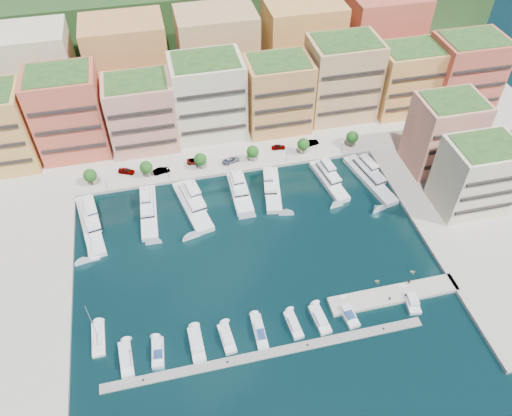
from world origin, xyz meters
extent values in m
plane|color=black|center=(0.00, 0.00, 0.00)|extent=(400.00, 400.00, 0.00)
cube|color=#9E998E|center=(0.00, 62.00, 0.00)|extent=(220.00, 64.00, 2.00)
cube|color=#9E998E|center=(62.00, -8.00, 0.00)|extent=(34.00, 76.00, 2.00)
cube|color=#1A3616|center=(0.00, 110.00, 0.00)|extent=(240.00, 40.00, 58.00)
cube|color=gray|center=(-3.00, -30.00, 0.00)|extent=(72.00, 2.20, 0.35)
cube|color=#9E998E|center=(30.00, -22.00, 0.00)|extent=(32.00, 5.00, 2.00)
cube|color=#BD533F|center=(-44.00, 52.00, 14.00)|extent=(20.00, 16.00, 26.00)
cube|color=black|center=(-44.00, 43.75, 14.00)|extent=(18.40, 0.50, 0.90)
cube|color=#1F481D|center=(-44.00, 52.00, 27.40)|extent=(17.60, 14.08, 0.80)
cube|color=tan|center=(-23.00, 50.00, 12.00)|extent=(20.00, 15.00, 22.00)
cube|color=black|center=(-23.00, 42.25, 12.00)|extent=(18.40, 0.50, 0.90)
cube|color=#1F481D|center=(-23.00, 50.00, 23.40)|extent=(17.60, 13.20, 0.80)
cube|color=beige|center=(-2.00, 52.00, 13.50)|extent=(22.00, 16.00, 25.00)
cube|color=black|center=(-2.00, 43.75, 13.50)|extent=(20.24, 0.50, 0.90)
cube|color=#1F481D|center=(-2.00, 52.00, 26.40)|extent=(19.36, 14.08, 0.80)
cube|color=#DB8F52|center=(20.00, 50.00, 12.50)|extent=(20.00, 15.00, 23.00)
cube|color=black|center=(20.00, 42.25, 12.50)|extent=(18.40, 0.50, 0.90)
cube|color=#1F481D|center=(20.00, 50.00, 24.40)|extent=(17.60, 13.20, 0.80)
cube|color=tan|center=(42.00, 52.00, 14.00)|extent=(22.00, 16.00, 26.00)
cube|color=black|center=(42.00, 43.75, 14.00)|extent=(20.24, 0.50, 0.90)
cube|color=#1F481D|center=(42.00, 52.00, 27.40)|extent=(19.36, 14.08, 0.80)
cube|color=gold|center=(64.00, 50.00, 12.00)|extent=(20.00, 15.00, 22.00)
cube|color=black|center=(64.00, 42.25, 12.00)|extent=(18.40, 0.50, 0.90)
cube|color=#1F481D|center=(64.00, 50.00, 23.40)|extent=(17.60, 13.20, 0.80)
cube|color=#BD533F|center=(84.00, 48.00, 13.00)|extent=(22.00, 16.00, 24.00)
cube|color=black|center=(84.00, 39.75, 13.00)|extent=(20.24, 0.50, 0.90)
cube|color=#1F481D|center=(84.00, 48.00, 25.40)|extent=(19.36, 14.08, 0.80)
cube|color=tan|center=(62.00, 20.00, 12.00)|extent=(18.00, 14.00, 22.00)
cube|color=black|center=(62.00, 12.75, 12.00)|extent=(16.56, 0.50, 0.90)
cube|color=#1F481D|center=(62.00, 20.00, 23.40)|extent=(15.84, 12.32, 0.80)
cube|color=beige|center=(62.00, 2.00, 11.00)|extent=(18.00, 14.00, 20.00)
cube|color=black|center=(62.00, -5.25, 11.00)|extent=(16.56, 0.50, 0.90)
cube|color=#1F481D|center=(62.00, 2.00, 21.40)|extent=(15.84, 12.32, 0.80)
cube|color=beige|center=(-55.00, 74.00, 16.00)|extent=(26.00, 18.00, 30.00)
cube|color=#DB8F52|center=(-25.00, 74.00, 16.00)|extent=(26.00, 18.00, 30.00)
cube|color=tan|center=(5.00, 74.00, 16.00)|extent=(26.00, 18.00, 30.00)
cube|color=gold|center=(35.00, 74.00, 16.00)|extent=(26.00, 18.00, 30.00)
cube|color=#BD533F|center=(65.00, 74.00, 16.00)|extent=(26.00, 18.00, 30.00)
cylinder|color=#473323|center=(-40.00, 33.50, 2.50)|extent=(0.24, 0.24, 3.00)
sphere|color=#194814|center=(-40.00, 33.50, 4.75)|extent=(3.80, 3.80, 3.80)
cylinder|color=#473323|center=(-24.00, 33.50, 2.50)|extent=(0.24, 0.24, 3.00)
sphere|color=#194814|center=(-24.00, 33.50, 4.75)|extent=(3.80, 3.80, 3.80)
cylinder|color=#473323|center=(-8.00, 33.50, 2.50)|extent=(0.24, 0.24, 3.00)
sphere|color=#194814|center=(-8.00, 33.50, 4.75)|extent=(3.80, 3.80, 3.80)
cylinder|color=#473323|center=(8.00, 33.50, 2.50)|extent=(0.24, 0.24, 3.00)
sphere|color=#194814|center=(8.00, 33.50, 4.75)|extent=(3.80, 3.80, 3.80)
cylinder|color=#473323|center=(24.00, 33.50, 2.50)|extent=(0.24, 0.24, 3.00)
sphere|color=#194814|center=(24.00, 33.50, 4.75)|extent=(3.80, 3.80, 3.80)
cylinder|color=#473323|center=(40.00, 33.50, 2.50)|extent=(0.24, 0.24, 3.00)
sphere|color=#194814|center=(40.00, 33.50, 4.75)|extent=(3.80, 3.80, 3.80)
cylinder|color=black|center=(-36.00, 31.20, 3.00)|extent=(0.10, 0.10, 4.00)
sphere|color=#FFF2CC|center=(-36.00, 31.20, 5.05)|extent=(0.30, 0.30, 0.30)
cylinder|color=black|center=(-18.00, 31.20, 3.00)|extent=(0.10, 0.10, 4.00)
sphere|color=#FFF2CC|center=(-18.00, 31.20, 5.05)|extent=(0.30, 0.30, 0.30)
cylinder|color=black|center=(0.00, 31.20, 3.00)|extent=(0.10, 0.10, 4.00)
sphere|color=#FFF2CC|center=(0.00, 31.20, 5.05)|extent=(0.30, 0.30, 0.30)
cylinder|color=black|center=(18.00, 31.20, 3.00)|extent=(0.10, 0.10, 4.00)
sphere|color=#FFF2CC|center=(18.00, 31.20, 5.05)|extent=(0.30, 0.30, 0.30)
cylinder|color=black|center=(36.00, 31.20, 3.00)|extent=(0.10, 0.10, 4.00)
sphere|color=#FFF2CC|center=(36.00, 31.20, 5.05)|extent=(0.30, 0.30, 0.30)
cube|color=silver|center=(-40.73, 17.38, 0.35)|extent=(8.32, 23.65, 2.30)
cube|color=silver|center=(-40.73, 19.70, 2.40)|extent=(5.73, 13.21, 1.80)
cube|color=black|center=(-40.73, 19.70, 2.40)|extent=(5.80, 13.28, 0.55)
cube|color=silver|center=(-40.73, 21.56, 4.00)|extent=(3.78, 7.32, 1.40)
cylinder|color=#B2B2B7|center=(-40.73, 22.96, 5.60)|extent=(0.14, 0.14, 1.80)
cube|color=silver|center=(-24.97, 18.77, 0.35)|extent=(5.14, 20.61, 2.30)
cube|color=silver|center=(-24.97, 20.82, 2.40)|extent=(3.99, 11.38, 1.80)
cube|color=black|center=(-24.97, 20.82, 2.40)|extent=(4.06, 11.44, 0.55)
cube|color=silver|center=(-24.97, 22.46, 4.00)|extent=(2.84, 6.23, 1.40)
cylinder|color=#B2B2B7|center=(-24.97, 23.68, 5.60)|extent=(0.14, 0.14, 1.80)
cube|color=black|center=(-24.97, 18.77, -0.10)|extent=(5.19, 20.66, 0.35)
cube|color=silver|center=(-12.75, 18.41, 0.35)|extent=(9.29, 21.77, 2.30)
cube|color=silver|center=(-12.75, 20.53, 2.40)|extent=(6.45, 12.25, 1.80)
cube|color=black|center=(-12.75, 20.53, 2.40)|extent=(6.52, 12.32, 0.55)
cube|color=silver|center=(-12.75, 22.22, 4.00)|extent=(4.27, 6.84, 1.40)
cylinder|color=#B2B2B7|center=(-12.75, 23.49, 5.60)|extent=(0.14, 0.14, 1.80)
cube|color=silver|center=(1.33, 20.59, 0.35)|extent=(5.10, 16.88, 2.30)
cube|color=silver|center=(1.33, 22.27, 2.40)|extent=(4.13, 9.30, 1.80)
cube|color=black|center=(1.33, 22.27, 2.40)|extent=(4.19, 9.36, 0.55)
cube|color=silver|center=(1.33, 23.62, 4.00)|extent=(3.00, 5.08, 1.40)
cylinder|color=#B2B2B7|center=(1.33, 24.63, 5.60)|extent=(0.14, 0.14, 1.80)
cube|color=silver|center=(10.72, 19.83, 0.35)|extent=(7.52, 18.81, 2.30)
cube|color=silver|center=(10.72, 21.66, 2.40)|extent=(5.28, 10.56, 1.80)
cube|color=black|center=(10.72, 21.66, 2.40)|extent=(5.35, 10.63, 0.55)
cube|color=silver|center=(10.72, 23.13, 4.00)|extent=(3.52, 5.88, 1.40)
cylinder|color=#B2B2B7|center=(10.72, 24.23, 5.60)|extent=(0.14, 0.14, 1.80)
cube|color=black|center=(10.72, 19.83, -0.10)|extent=(7.57, 18.87, 0.35)
cube|color=silver|center=(28.07, 19.79, 0.35)|extent=(6.85, 18.83, 2.30)
cube|color=silver|center=(28.07, 21.63, 2.40)|extent=(4.87, 10.52, 1.80)
cube|color=black|center=(28.07, 21.63, 2.40)|extent=(4.94, 10.59, 0.55)
cube|color=silver|center=(28.07, 23.11, 4.00)|extent=(3.28, 5.83, 1.40)
cylinder|color=#B2B2B7|center=(28.07, 24.21, 5.60)|extent=(0.14, 0.14, 1.80)
cube|color=silver|center=(39.98, 17.56, 0.35)|extent=(8.89, 23.26, 2.30)
cube|color=silver|center=(39.98, 19.85, 2.40)|extent=(6.01, 13.03, 1.80)
cube|color=black|center=(39.98, 19.85, 2.40)|extent=(6.08, 13.10, 0.55)
cube|color=silver|center=(39.98, 21.68, 4.00)|extent=(3.91, 7.24, 1.40)
cylinder|color=#B2B2B7|center=(39.98, 23.05, 5.60)|extent=(0.14, 0.14, 1.80)
cube|color=silver|center=(-33.22, -24.50, 0.25)|extent=(3.21, 8.72, 1.40)
cube|color=silver|center=(-33.22, -24.93, 1.55)|extent=(2.34, 4.24, 1.10)
cube|color=black|center=(-33.22, -23.22, 1.30)|extent=(1.91, 0.23, 0.55)
cube|color=silver|center=(-26.40, -24.50, 0.25)|extent=(3.13, 7.36, 1.40)
cube|color=silver|center=(-26.40, -24.86, 1.55)|extent=(2.28, 3.59, 1.10)
cube|color=black|center=(-26.40, -23.42, 1.30)|extent=(1.88, 0.24, 0.55)
cube|color=navy|center=(-26.40, -25.79, 2.15)|extent=(1.98, 2.29, 0.12)
cube|color=silver|center=(-17.88, -24.50, 0.25)|extent=(3.10, 8.86, 1.40)
cube|color=silver|center=(-17.88, -24.94, 1.55)|extent=(2.34, 4.28, 1.10)
cube|color=black|center=(-17.88, -23.18, 1.30)|extent=(2.06, 0.16, 0.55)
cube|color=silver|center=(-11.08, -24.50, 0.25)|extent=(3.26, 7.77, 1.40)
cube|color=silver|center=(-11.08, -24.88, 1.55)|extent=(2.33, 3.80, 1.10)
cube|color=black|center=(-11.08, -23.36, 1.30)|extent=(1.86, 0.27, 0.55)
cube|color=silver|center=(-3.66, -24.50, 0.25)|extent=(2.55, 8.96, 1.40)
cube|color=silver|center=(-3.66, -24.95, 1.55)|extent=(1.95, 4.31, 1.10)
cube|color=black|center=(-3.66, -23.16, 1.30)|extent=(1.74, 0.13, 0.55)
cube|color=navy|center=(-3.66, -26.11, 2.15)|extent=(1.73, 2.70, 0.12)
cube|color=silver|center=(4.35, -24.50, 0.25)|extent=(3.02, 7.44, 1.40)
cube|color=silver|center=(4.35, -24.86, 1.55)|extent=(2.17, 3.63, 1.10)
cube|color=black|center=(4.35, -23.41, 1.30)|extent=(1.73, 0.25, 0.55)
cube|color=silver|center=(10.64, -24.50, 0.25)|extent=(3.42, 8.03, 1.40)
cube|color=silver|center=(10.64, -24.89, 1.55)|extent=(2.45, 3.93, 1.10)
cube|color=black|center=(10.64, -23.33, 1.30)|extent=(1.96, 0.28, 0.55)
cube|color=silver|center=(17.42, -24.50, 0.25)|extent=(3.48, 7.94, 1.40)
cube|color=silver|center=(17.42, -24.88, 1.55)|extent=(2.47, 3.90, 1.10)
cube|color=black|center=(17.42, -23.35, 1.30)|extent=(1.92, 0.31, 0.55)
cube|color=navy|center=(17.42, -25.89, 2.15)|extent=(2.11, 2.50, 0.12)
cube|color=silver|center=(33.31, -24.50, 0.25)|extent=(3.79, 7.69, 1.40)
cube|color=silver|center=(33.31, -24.87, 1.55)|extent=(2.65, 3.80, 1.10)
cube|color=black|center=(33.31, -23.39, 1.30)|extent=(2.02, 0.37, 0.55)
cube|color=silver|center=(-40.23, 9.51, 0.20)|extent=(3.52, 8.93, 1.20)
cube|color=silver|center=(-40.23, 8.64, 1.10)|extent=(1.82, 2.32, 0.60)
cylinder|color=#B2B2B7|center=(-40.23, 9.95, 6.80)|extent=(0.14, 0.14, 12.00)
cylinder|color=#B2B2B7|center=(-40.23, 8.20, 1.80)|extent=(0.48, 3.91, 0.10)
cube|color=silver|center=(-39.03, -18.17, 0.20)|extent=(2.96, 8.68, 1.20)
cube|color=silver|center=(-39.03, -19.04, 1.10)|extent=(1.72, 2.19, 0.60)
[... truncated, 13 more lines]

